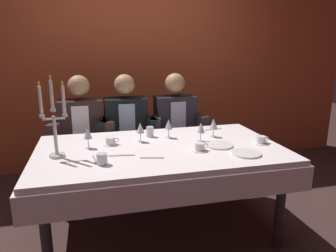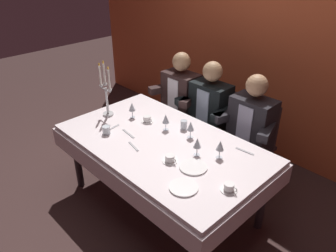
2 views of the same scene
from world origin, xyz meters
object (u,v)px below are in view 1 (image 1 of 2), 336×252
object	(u,v)px
dinner_plate_0	(219,145)
seated_diner_1	(126,123)
water_tumbler_1	(102,159)
candelabra	(54,125)
dinner_plate_1	(246,153)
water_tumbler_0	(150,132)
seated_diner_2	(175,120)
wine_glass_0	(169,125)
coffee_cup_0	(111,142)
wine_glass_4	(140,129)
wine_glass_3	(201,128)
coffee_cup_2	(200,147)
seated_diner_0	(81,125)
dining_table	(160,161)
coffee_cup_1	(261,140)
wine_glass_1	(88,134)
wine_glass_2	(214,124)

from	to	relation	value
dinner_plate_0	seated_diner_1	distance (m)	1.16
water_tumbler_1	candelabra	bearing A→B (deg)	142.82
dinner_plate_1	water_tumbler_0	size ratio (longest dim) A/B	2.41
water_tumbler_1	seated_diner_2	distance (m)	1.42
dinner_plate_1	seated_diner_1	world-z (taller)	seated_diner_1
wine_glass_0	dinner_plate_1	bearing A→B (deg)	-51.15
coffee_cup_0	water_tumbler_0	bearing A→B (deg)	24.00
wine_glass_4	water_tumbler_0	world-z (taller)	wine_glass_4
candelabra	water_tumbler_0	bearing A→B (deg)	25.25
wine_glass_3	wine_glass_4	world-z (taller)	same
coffee_cup_0	coffee_cup_2	world-z (taller)	same
wine_glass_3	seated_diner_0	size ratio (longest dim) A/B	0.13
candelabra	water_tumbler_0	xyz separation A→B (m)	(0.74, 0.35, -0.19)
dining_table	dinner_plate_0	size ratio (longest dim) A/B	8.65
wine_glass_3	seated_diner_2	size ratio (longest dim) A/B	0.13
wine_glass_4	coffee_cup_1	bearing A→B (deg)	-16.31
candelabra	wine_glass_1	world-z (taller)	candelabra
wine_glass_1	coffee_cup_0	size ratio (longest dim) A/B	1.24
water_tumbler_1	coffee_cup_0	size ratio (longest dim) A/B	0.59
dinner_plate_1	seated_diner_0	bearing A→B (deg)	134.61
water_tumbler_1	wine_glass_3	bearing A→B (deg)	22.58
wine_glass_1	dinner_plate_1	bearing A→B (deg)	-20.71
dining_table	wine_glass_1	distance (m)	0.60
seated_diner_0	seated_diner_2	distance (m)	0.98
wine_glass_0	seated_diner_2	bearing A→B (deg)	70.55
seated_diner_0	seated_diner_1	size ratio (longest dim) A/B	1.00
water_tumbler_0	seated_diner_1	world-z (taller)	seated_diner_1
dinner_plate_0	water_tumbler_1	distance (m)	0.94
wine_glass_3	coffee_cup_0	bearing A→B (deg)	173.25
wine_glass_0	candelabra	bearing A→B (deg)	-162.72
wine_glass_4	dinner_plate_0	bearing A→B (deg)	-23.75
water_tumbler_0	seated_diner_2	xyz separation A→B (m)	(0.38, 0.58, -0.05)
wine_glass_2	dinner_plate_0	bearing A→B (deg)	-102.12
water_tumbler_0	dining_table	bearing A→B (deg)	-86.14
water_tumbler_0	coffee_cup_2	bearing A→B (deg)	-57.99
wine_glass_1	wine_glass_2	size ratio (longest dim) A/B	1.00
dining_table	wine_glass_2	size ratio (longest dim) A/B	11.83
wine_glass_2	coffee_cup_2	xyz separation A→B (m)	(-0.24, -0.33, -0.09)
candelabra	wine_glass_1	xyz separation A→B (m)	(0.22, 0.15, -0.12)
wine_glass_1	water_tumbler_0	world-z (taller)	wine_glass_1
wine_glass_2	seated_diner_1	xyz separation A→B (m)	(-0.68, 0.72, -0.12)
seated_diner_1	coffee_cup_0	bearing A→B (deg)	-105.44
wine_glass_3	dining_table	bearing A→B (deg)	-170.28
dining_table	coffee_cup_2	bearing A→B (deg)	-31.13
wine_glass_4	coffee_cup_2	bearing A→B (deg)	-39.87
wine_glass_4	seated_diner_1	distance (m)	0.73
coffee_cup_2	seated_diner_0	bearing A→B (deg)	130.20
water_tumbler_0	coffee_cup_1	distance (m)	0.94
coffee_cup_0	seated_diner_0	xyz separation A→B (m)	(-0.24, 0.74, -0.03)
wine_glass_3	coffee_cup_0	distance (m)	0.74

